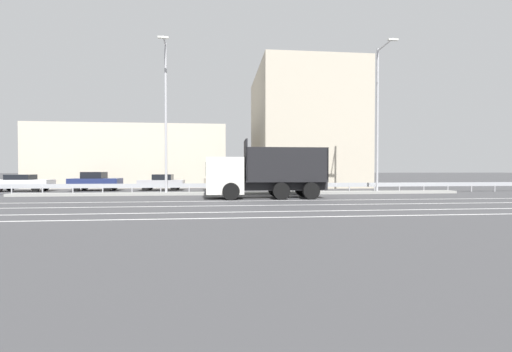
% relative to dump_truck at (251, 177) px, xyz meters
% --- Properties ---
extents(ground_plane, '(320.00, 320.00, 0.00)m').
position_rel_dump_truck_xyz_m(ground_plane, '(-0.10, 0.83, -1.34)').
color(ground_plane, '#424244').
extents(lane_strip_0, '(59.06, 0.16, 0.01)m').
position_rel_dump_truck_xyz_m(lane_strip_0, '(1.03, -1.81, -1.34)').
color(lane_strip_0, silver).
rests_on(lane_strip_0, ground_plane).
extents(lane_strip_1, '(59.06, 0.16, 0.01)m').
position_rel_dump_truck_xyz_m(lane_strip_1, '(1.03, -4.38, -1.34)').
color(lane_strip_1, silver).
rests_on(lane_strip_1, ground_plane).
extents(lane_strip_2, '(59.06, 0.16, 0.01)m').
position_rel_dump_truck_xyz_m(lane_strip_2, '(1.03, -6.97, -1.34)').
color(lane_strip_2, silver).
rests_on(lane_strip_2, ground_plane).
extents(lane_strip_3, '(59.06, 0.16, 0.01)m').
position_rel_dump_truck_xyz_m(lane_strip_3, '(1.03, -8.78, -1.34)').
color(lane_strip_3, silver).
rests_on(lane_strip_3, ground_plane).
extents(median_island, '(32.48, 1.10, 0.18)m').
position_rel_dump_truck_xyz_m(median_island, '(-0.10, 3.34, -1.25)').
color(median_island, gray).
rests_on(median_island, ground_plane).
extents(median_guardrail, '(59.06, 0.09, 0.78)m').
position_rel_dump_truck_xyz_m(median_guardrail, '(-0.10, 4.49, -0.77)').
color(median_guardrail, '#9EA0A5').
rests_on(median_guardrail, ground_plane).
extents(dump_truck, '(7.71, 2.72, 3.70)m').
position_rel_dump_truck_xyz_m(dump_truck, '(0.00, 0.00, 0.00)').
color(dump_truck, silver).
rests_on(dump_truck, ground_plane).
extents(median_road_sign, '(0.85, 0.16, 2.49)m').
position_rel_dump_truck_xyz_m(median_road_sign, '(3.44, 3.34, 0.02)').
color(median_road_sign, white).
rests_on(median_road_sign, ground_plane).
extents(street_lamp_1, '(0.71, 1.93, 10.79)m').
position_rel_dump_truck_xyz_m(street_lamp_1, '(-5.78, 3.21, 4.51)').
color(street_lamp_1, '#ADADB2').
rests_on(street_lamp_1, ground_plane).
extents(street_lamp_2, '(0.71, 2.61, 10.98)m').
position_rel_dump_truck_xyz_m(street_lamp_2, '(9.96, 3.11, 4.70)').
color(street_lamp_2, '#ADADB2').
rests_on(street_lamp_2, ground_plane).
extents(parked_car_1, '(4.55, 1.78, 1.41)m').
position_rel_dump_truck_xyz_m(parked_car_1, '(-18.37, 8.73, -0.61)').
color(parked_car_1, silver).
rests_on(parked_car_1, ground_plane).
extents(parked_car_2, '(4.06, 2.05, 1.62)m').
position_rel_dump_truck_xyz_m(parked_car_2, '(-12.61, 9.00, -0.54)').
color(parked_car_2, navy).
rests_on(parked_car_2, ground_plane).
extents(parked_car_3, '(3.88, 2.00, 1.41)m').
position_rel_dump_truck_xyz_m(parked_car_3, '(-7.03, 9.09, -0.63)').
color(parked_car_3, '#A3A3A8').
rests_on(parked_car_3, ground_plane).
extents(parked_car_4, '(4.68, 1.97, 1.52)m').
position_rel_dump_truck_xyz_m(parked_car_4, '(-1.02, 8.67, -0.57)').
color(parked_car_4, gray).
rests_on(parked_car_4, ground_plane).
extents(background_building_0, '(19.38, 14.72, 6.37)m').
position_rel_dump_truck_xyz_m(background_building_0, '(-11.08, 19.90, 1.85)').
color(background_building_0, beige).
rests_on(background_building_0, ground_plane).
extents(background_building_1, '(10.63, 14.81, 12.98)m').
position_rel_dump_truck_xyz_m(background_building_1, '(7.58, 17.37, 5.15)').
color(background_building_1, '#B7AD99').
rests_on(background_building_1, ground_plane).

